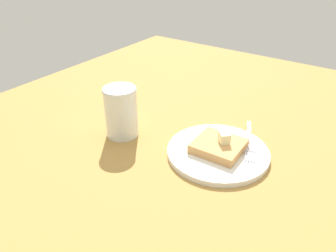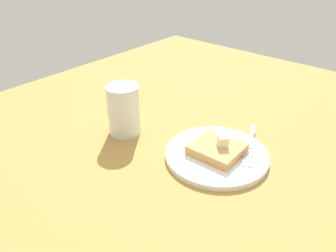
% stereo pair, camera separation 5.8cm
% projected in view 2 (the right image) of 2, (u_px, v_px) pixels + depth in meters
% --- Properties ---
extents(table_surface, '(1.25, 1.25, 0.03)m').
position_uv_depth(table_surface, '(214.00, 148.00, 0.73)').
color(table_surface, '#A87E3E').
rests_on(table_surface, ground).
extents(plate, '(0.21, 0.21, 0.01)m').
position_uv_depth(plate, '(216.00, 155.00, 0.67)').
color(plate, white).
rests_on(plate, table_surface).
extents(toast_slice_center, '(0.09, 0.10, 0.02)m').
position_uv_depth(toast_slice_center, '(217.00, 149.00, 0.66)').
color(toast_slice_center, tan).
rests_on(toast_slice_center, plate).
extents(butter_pat_primary, '(0.03, 0.03, 0.02)m').
position_uv_depth(butter_pat_primary, '(223.00, 141.00, 0.65)').
color(butter_pat_primary, '#EFEAB3').
rests_on(butter_pat_primary, toast_slice_center).
extents(fork, '(0.15, 0.08, 0.00)m').
position_uv_depth(fork, '(250.00, 147.00, 0.68)').
color(fork, silver).
rests_on(fork, plate).
extents(syrup_jar, '(0.07, 0.07, 0.11)m').
position_uv_depth(syrup_jar, '(124.00, 112.00, 0.73)').
color(syrup_jar, '#471E0C').
rests_on(syrup_jar, table_surface).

